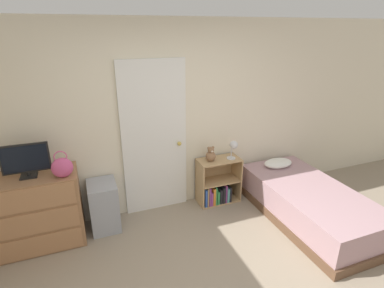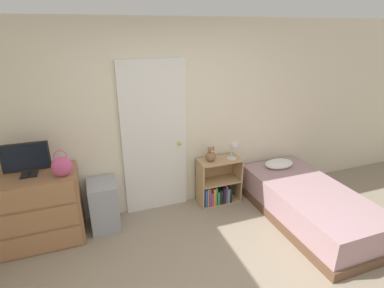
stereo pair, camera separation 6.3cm
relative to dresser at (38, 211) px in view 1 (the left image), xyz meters
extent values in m
cube|color=beige|center=(1.64, 0.31, 0.83)|extent=(10.00, 0.06, 2.55)
cube|color=white|center=(1.47, 0.26, 0.59)|extent=(0.87, 0.04, 2.08)
sphere|color=gold|center=(1.80, 0.21, 0.50)|extent=(0.06, 0.06, 0.06)
cube|color=#996B47|center=(0.00, 0.00, 0.00)|extent=(0.94, 0.51, 0.89)
cube|color=#AB774F|center=(0.00, -0.26, -0.29)|extent=(0.87, 0.01, 0.26)
cube|color=#AB774F|center=(0.00, -0.26, 0.00)|extent=(0.87, 0.01, 0.26)
cube|color=#AB774F|center=(0.00, -0.26, 0.29)|extent=(0.87, 0.01, 0.26)
cube|color=black|center=(-0.02, 0.00, 0.45)|extent=(0.17, 0.16, 0.01)
cylinder|color=black|center=(-0.02, 0.00, 0.48)|extent=(0.04, 0.04, 0.04)
cube|color=black|center=(-0.02, 0.00, 0.66)|extent=(0.49, 0.02, 0.33)
cube|color=black|center=(-0.02, -0.02, 0.66)|extent=(0.45, 0.01, 0.29)
ellipsoid|color=#C64C7F|center=(0.34, -0.15, 0.56)|extent=(0.22, 0.13, 0.23)
torus|color=#C64C7F|center=(0.34, -0.15, 0.69)|extent=(0.14, 0.01, 0.14)
cube|color=#999EA8|center=(0.72, 0.05, -0.13)|extent=(0.35, 0.42, 0.63)
cube|color=tan|center=(2.06, 0.10, -0.11)|extent=(0.02, 0.31, 0.67)
cube|color=tan|center=(2.65, 0.10, -0.11)|extent=(0.02, 0.31, 0.67)
cube|color=tan|center=(2.36, 0.10, -0.44)|extent=(0.58, 0.31, 0.02)
cube|color=tan|center=(2.36, 0.10, -0.11)|extent=(0.58, 0.31, 0.02)
cube|color=tan|center=(2.36, 0.10, 0.22)|extent=(0.58, 0.31, 0.02)
cube|color=tan|center=(2.36, 0.26, -0.11)|extent=(0.61, 0.01, 0.67)
cube|color=#3359B2|center=(2.11, 0.04, -0.29)|extent=(0.03, 0.17, 0.27)
cube|color=tan|center=(2.14, 0.08, -0.29)|extent=(0.02, 0.25, 0.29)
cube|color=#8C3F8C|center=(2.17, 0.06, -0.28)|extent=(0.02, 0.21, 0.29)
cube|color=#8C3F8C|center=(2.20, 0.08, -0.32)|extent=(0.03, 0.25, 0.21)
cube|color=orange|center=(2.23, 0.08, -0.30)|extent=(0.04, 0.26, 0.26)
cube|color=#338C4C|center=(2.26, 0.06, -0.29)|extent=(0.02, 0.21, 0.28)
cube|color=#338C4C|center=(2.30, 0.06, -0.33)|extent=(0.03, 0.21, 0.20)
cube|color=black|center=(2.34, 0.05, -0.32)|extent=(0.04, 0.18, 0.22)
cube|color=black|center=(2.39, 0.07, -0.30)|extent=(0.04, 0.22, 0.25)
cube|color=#8C3F8C|center=(2.43, 0.08, -0.29)|extent=(0.02, 0.24, 0.28)
cube|color=teal|center=(2.46, 0.08, -0.32)|extent=(0.03, 0.25, 0.22)
cube|color=black|center=(2.50, 0.05, -0.31)|extent=(0.03, 0.18, 0.23)
sphere|color=#8C6647|center=(2.22, 0.10, 0.30)|extent=(0.14, 0.14, 0.14)
sphere|color=#8C6647|center=(2.22, 0.10, 0.39)|extent=(0.09, 0.09, 0.09)
sphere|color=silver|center=(2.22, 0.07, 0.38)|extent=(0.03, 0.03, 0.03)
sphere|color=#8C6647|center=(2.19, 0.10, 0.42)|extent=(0.04, 0.04, 0.04)
sphere|color=#8C6647|center=(2.25, 0.10, 0.42)|extent=(0.04, 0.04, 0.04)
cylinder|color=silver|center=(2.53, 0.07, 0.23)|extent=(0.13, 0.13, 0.01)
cylinder|color=silver|center=(2.53, 0.07, 0.32)|extent=(0.01, 0.01, 0.17)
sphere|color=silver|center=(2.55, 0.05, 0.44)|extent=(0.11, 0.11, 0.11)
cube|color=brown|center=(3.29, -0.73, -0.39)|extent=(1.00, 1.99, 0.12)
cube|color=#B28C93|center=(3.29, -0.73, -0.16)|extent=(0.97, 1.93, 0.34)
ellipsoid|color=white|center=(3.29, -0.02, 0.06)|extent=(0.45, 0.28, 0.12)
camera|label=1|loc=(0.60, -3.38, 1.97)|focal=28.00mm
camera|label=2|loc=(0.66, -3.40, 1.97)|focal=28.00mm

